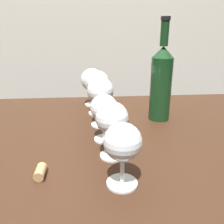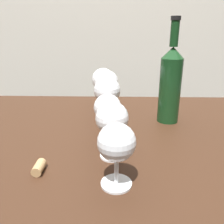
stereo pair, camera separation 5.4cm
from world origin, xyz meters
name	(u,v)px [view 1 (the left image)]	position (x,y,z in m)	size (l,w,h in m)	color
dining_table	(91,159)	(0.00, 0.00, 0.61)	(1.28, 0.76, 0.71)	#382114
wine_glass_rose	(123,143)	(0.07, -0.26, 0.80)	(0.08, 0.08, 0.13)	white
wine_glass_cabernet	(112,120)	(0.06, -0.15, 0.81)	(0.08, 0.08, 0.14)	white
wine_glass_merlot	(104,109)	(0.04, -0.06, 0.80)	(0.08, 0.08, 0.13)	white
wine_glass_pinot	(100,92)	(0.04, 0.05, 0.82)	(0.08, 0.08, 0.16)	white
wine_glass_white	(97,84)	(0.03, 0.16, 0.82)	(0.09, 0.09, 0.16)	white
wine_glass_chardonnay	(92,80)	(0.01, 0.26, 0.81)	(0.09, 0.09, 0.15)	white
wine_bottle	(161,82)	(0.24, 0.09, 0.84)	(0.07, 0.07, 0.33)	#143819
cork	(40,172)	(-0.10, -0.22, 0.72)	(0.02, 0.02, 0.04)	tan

